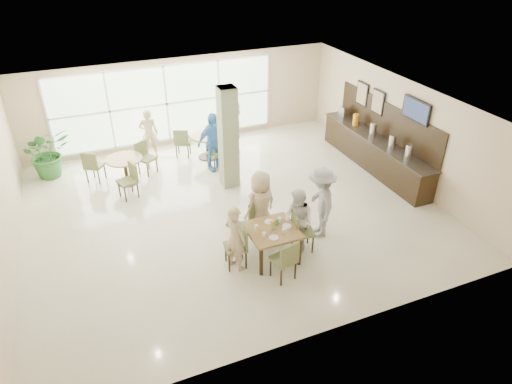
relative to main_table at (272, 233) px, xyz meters
name	(u,v)px	position (x,y,z in m)	size (l,w,h in m)	color
ground	(231,208)	(-0.15, 2.21, -0.67)	(10.00, 10.00, 0.00)	beige
room_shell	(229,148)	(-0.15, 2.21, 1.04)	(10.00, 10.00, 10.00)	white
window_bank	(167,104)	(-0.65, 6.67, 0.73)	(7.00, 0.04, 7.00)	silver
column	(228,138)	(0.25, 3.41, 0.73)	(0.45, 0.45, 2.80)	#747954
main_table	(272,233)	(0.00, 0.00, 0.00)	(1.04, 1.04, 0.75)	brown
round_table_left	(125,165)	(-2.38, 4.63, -0.12)	(1.00, 1.00, 0.75)	brown
round_table_right	(207,141)	(0.20, 5.29, -0.12)	(1.00, 1.00, 0.75)	brown
chairs_main_table	(271,239)	(-0.01, 0.02, -0.19)	(2.08, 1.94, 0.95)	#646939
chairs_table_left	(123,168)	(-2.44, 4.60, -0.19)	(2.06, 1.86, 0.95)	#646939
chairs_table_right	(208,143)	(0.23, 5.31, -0.19)	(1.97, 1.79, 0.95)	#646939
tabletop_clutter	(273,227)	(0.02, 0.00, 0.14)	(0.78, 0.77, 0.21)	white
buffet_counter	(375,151)	(4.55, 2.72, -0.11)	(0.64, 4.70, 1.95)	black
wall_tv	(416,110)	(4.79, 1.61, 1.48)	(0.06, 1.00, 0.58)	black
framed_art_a	(378,102)	(4.80, 3.21, 1.18)	(0.05, 0.55, 0.70)	black
framed_art_b	(362,94)	(4.80, 4.01, 1.18)	(0.05, 0.55, 0.70)	black
potted_plant	(47,153)	(-4.32, 5.90, 0.05)	(1.29, 1.29, 1.43)	#2E702C
teen_left	(235,238)	(-0.83, 0.01, 0.08)	(0.54, 0.36, 1.49)	tan
teen_far	(261,205)	(0.11, 0.88, 0.16)	(0.81, 0.44, 1.65)	tan
teen_right	(298,220)	(0.66, 0.10, 0.07)	(0.72, 0.56, 1.48)	white
teen_standing	(321,202)	(1.39, 0.39, 0.21)	(1.13, 0.65, 1.74)	gray
adult_a	(213,142)	(0.14, 4.46, 0.21)	(1.03, 0.58, 1.75)	#468CD2
adult_b	(233,127)	(1.09, 5.39, 0.18)	(1.57, 0.68, 1.69)	white
adult_standing	(149,133)	(-1.42, 6.00, 0.12)	(0.57, 0.38, 1.57)	tan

